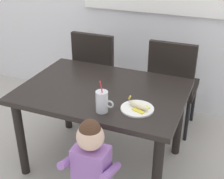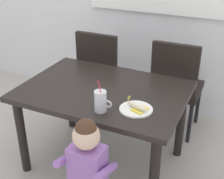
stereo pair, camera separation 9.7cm
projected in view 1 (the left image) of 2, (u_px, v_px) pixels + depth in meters
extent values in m
plane|color=#B7B2A8|center=(104.00, 161.00, 2.74)|extent=(24.00, 24.00, 0.00)
cube|color=black|center=(103.00, 91.00, 2.42)|extent=(1.27, 0.90, 0.04)
cylinder|color=black|center=(21.00, 139.00, 2.47)|extent=(0.07, 0.07, 0.68)
cylinder|color=black|center=(157.00, 176.00, 2.10)|extent=(0.07, 0.07, 0.68)
cylinder|color=black|center=(67.00, 98.00, 3.08)|extent=(0.07, 0.07, 0.68)
cylinder|color=black|center=(179.00, 121.00, 2.70)|extent=(0.07, 0.07, 0.68)
cube|color=black|center=(102.00, 76.00, 3.27)|extent=(0.44, 0.44, 0.06)
cube|color=black|center=(93.00, 58.00, 2.98)|extent=(0.42, 0.05, 0.48)
cylinder|color=black|center=(124.00, 92.00, 3.47)|extent=(0.04, 0.04, 0.42)
cylinder|color=black|center=(93.00, 86.00, 3.60)|extent=(0.04, 0.04, 0.42)
cylinder|color=black|center=(111.00, 108.00, 3.16)|extent=(0.04, 0.04, 0.42)
cylinder|color=black|center=(78.00, 101.00, 3.28)|extent=(0.04, 0.04, 0.42)
cube|color=black|center=(173.00, 87.00, 3.04)|extent=(0.44, 0.44, 0.06)
cube|color=black|center=(171.00, 69.00, 2.75)|extent=(0.42, 0.05, 0.48)
cylinder|color=black|center=(193.00, 103.00, 3.24)|extent=(0.04, 0.04, 0.42)
cylinder|color=black|center=(158.00, 96.00, 3.37)|extent=(0.04, 0.04, 0.42)
cylinder|color=black|center=(187.00, 121.00, 2.93)|extent=(0.04, 0.04, 0.42)
cylinder|color=black|center=(148.00, 113.00, 3.06)|extent=(0.04, 0.04, 0.42)
cube|color=#9966B7|center=(91.00, 167.00, 1.95)|extent=(0.22, 0.15, 0.30)
sphere|color=beige|center=(90.00, 137.00, 1.84)|extent=(0.17, 0.17, 0.17)
sphere|color=#472D1E|center=(90.00, 130.00, 1.82)|extent=(0.13, 0.13, 0.13)
cylinder|color=#9966B7|center=(70.00, 160.00, 1.96)|extent=(0.05, 0.24, 0.13)
cylinder|color=#9966B7|center=(111.00, 172.00, 1.87)|extent=(0.05, 0.24, 0.13)
cylinder|color=silver|center=(102.00, 102.00, 2.08)|extent=(0.08, 0.08, 0.15)
cylinder|color=white|center=(102.00, 105.00, 2.10)|extent=(0.07, 0.07, 0.08)
torus|color=silver|center=(110.00, 104.00, 2.07)|extent=(0.06, 0.01, 0.06)
cylinder|color=#E5333F|center=(102.00, 93.00, 2.04)|extent=(0.01, 0.08, 0.21)
cylinder|color=white|center=(137.00, 109.00, 2.14)|extent=(0.23, 0.23, 0.01)
ellipsoid|color=#F4EAC6|center=(138.00, 105.00, 2.12)|extent=(0.17, 0.10, 0.04)
cube|color=yellow|center=(138.00, 111.00, 2.09)|extent=(0.10, 0.06, 0.01)
cube|color=yellow|center=(144.00, 106.00, 2.14)|extent=(0.10, 0.06, 0.01)
cylinder|color=yellow|center=(130.00, 97.00, 2.15)|extent=(0.03, 0.02, 0.03)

